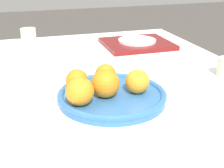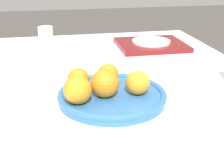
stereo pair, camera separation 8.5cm
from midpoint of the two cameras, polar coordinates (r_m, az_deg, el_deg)
table at (r=1.29m, az=-3.72°, el=-12.51°), size 1.22×1.06×0.72m
fruit_platter at (r=0.87m, az=2.82°, el=-2.21°), size 0.30×0.30×0.03m
orange_0 at (r=0.84m, az=1.61°, el=0.07°), size 0.08×0.08×0.08m
orange_1 at (r=0.88m, az=-3.42°, el=0.85°), size 0.06×0.06×0.06m
orange_2 at (r=0.86m, az=7.59°, el=0.21°), size 0.07×0.07×0.07m
orange_3 at (r=0.92m, az=1.94°, el=1.72°), size 0.06×0.06×0.06m
orange_4 at (r=0.80m, az=-3.31°, el=-1.17°), size 0.07×0.07×0.07m
serving_tray at (r=1.41m, az=8.87°, el=7.09°), size 0.29×0.25×0.02m
side_plate at (r=1.41m, az=8.91°, el=7.68°), size 0.17×0.17×0.01m
cup_0 at (r=1.56m, az=-10.51°, el=9.15°), size 0.07×0.07×0.06m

